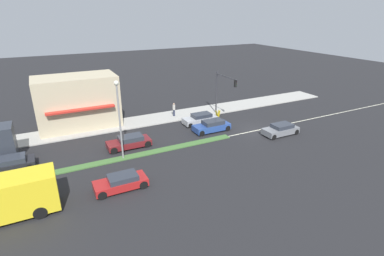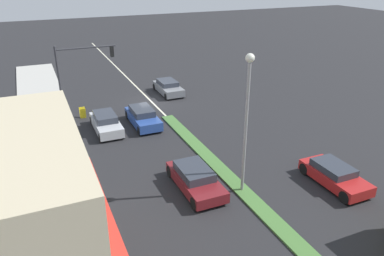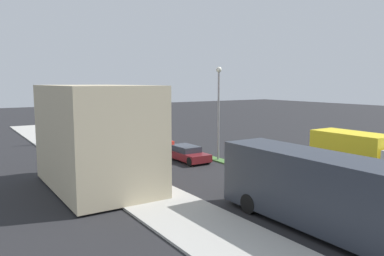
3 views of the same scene
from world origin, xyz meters
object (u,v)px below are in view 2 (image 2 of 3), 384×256
object	(u,v)px
pedestrian	(53,136)
sedan_silver	(106,123)
hatchback_red	(334,175)
suv_grey	(168,87)
street_lamp	(247,108)
sedan_maroon	(195,179)
traffic_signal_main	(77,68)
coupe_blue	(143,117)
warning_aframe_sign	(83,113)

from	to	relation	value
pedestrian	sedan_silver	bearing A→B (deg)	-153.67
hatchback_red	suv_grey	size ratio (longest dim) A/B	0.99
street_lamp	suv_grey	distance (m)	17.97
sedan_maroon	suv_grey	world-z (taller)	suv_grey
traffic_signal_main	sedan_maroon	bearing A→B (deg)	106.18
hatchback_red	sedan_maroon	bearing A→B (deg)	-20.61
street_lamp	coupe_blue	size ratio (longest dim) A/B	1.72
sedan_silver	warning_aframe_sign	bearing A→B (deg)	-69.87
traffic_signal_main	sedan_maroon	world-z (taller)	traffic_signal_main
hatchback_red	suv_grey	xyz separation A→B (m)	(2.80, -18.80, 0.02)
suv_grey	pedestrian	bearing A→B (deg)	36.87
hatchback_red	coupe_blue	size ratio (longest dim) A/B	0.95
coupe_blue	warning_aframe_sign	bearing A→B (deg)	-39.22
street_lamp	pedestrian	size ratio (longest dim) A/B	4.18
traffic_signal_main	street_lamp	bearing A→B (deg)	112.51
traffic_signal_main	coupe_blue	distance (m)	6.37
street_lamp	suv_grey	world-z (taller)	street_lamp
street_lamp	hatchback_red	size ratio (longest dim) A/B	1.82
street_lamp	hatchback_red	distance (m)	6.69
pedestrian	hatchback_red	world-z (taller)	pedestrian
sedan_silver	hatchback_red	distance (m)	15.96
street_lamp	hatchback_red	world-z (taller)	street_lamp
warning_aframe_sign	pedestrian	bearing A→B (deg)	63.27
sedan_silver	sedan_maroon	distance (m)	10.12
traffic_signal_main	sedan_silver	xyz separation A→B (m)	(-1.12, 3.80, -3.28)
street_lamp	pedestrian	xyz separation A→B (m)	(8.77, -9.11, -3.73)
traffic_signal_main	hatchback_red	distance (m)	19.96
pedestrian	suv_grey	xyz separation A→B (m)	(-10.97, -8.23, -0.45)
warning_aframe_sign	sedan_maroon	size ratio (longest dim) A/B	0.19
warning_aframe_sign	sedan_silver	bearing A→B (deg)	110.13
warning_aframe_sign	hatchback_red	distance (m)	19.28
warning_aframe_sign	coupe_blue	size ratio (longest dim) A/B	0.20
traffic_signal_main	pedestrian	world-z (taller)	traffic_signal_main
pedestrian	warning_aframe_sign	distance (m)	5.77
pedestrian	suv_grey	world-z (taller)	pedestrian
traffic_signal_main	pedestrian	bearing A→B (deg)	64.93
sedan_silver	sedan_maroon	world-z (taller)	sedan_silver
sedan_silver	suv_grey	size ratio (longest dim) A/B	1.03
street_lamp	coupe_blue	bearing A→B (deg)	-78.67
coupe_blue	sedan_silver	bearing A→B (deg)	-0.06
street_lamp	coupe_blue	xyz separation A→B (m)	(2.20, -10.98, -4.14)
pedestrian	warning_aframe_sign	world-z (taller)	pedestrian
street_lamp	suv_grey	bearing A→B (deg)	-97.23
street_lamp	coupe_blue	world-z (taller)	street_lamp
traffic_signal_main	warning_aframe_sign	size ratio (longest dim) A/B	6.69
warning_aframe_sign	hatchback_red	xyz separation A→B (m)	(-11.19, 15.69, 0.16)
traffic_signal_main	coupe_blue	xyz separation A→B (m)	(-3.92, 3.80, -3.27)
hatchback_red	sedan_silver	bearing A→B (deg)	-51.19
traffic_signal_main	warning_aframe_sign	distance (m)	3.52
traffic_signal_main	sedan_silver	world-z (taller)	traffic_signal_main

